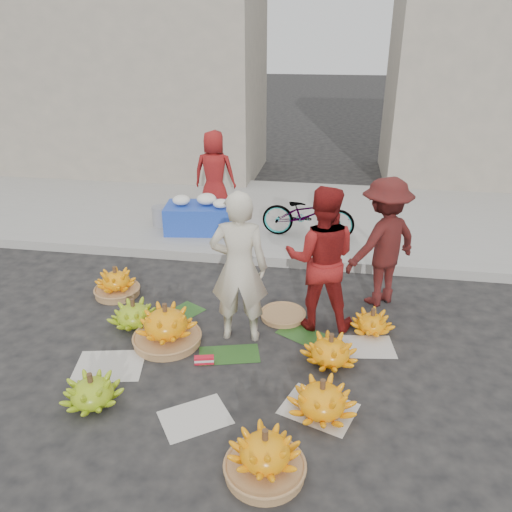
% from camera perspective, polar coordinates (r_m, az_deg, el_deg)
% --- Properties ---
extents(ground, '(80.00, 80.00, 0.00)m').
position_cam_1_polar(ground, '(5.66, -1.64, -10.15)').
color(ground, black).
rests_on(ground, ground).
extents(curb, '(40.00, 0.25, 0.15)m').
position_cam_1_polar(curb, '(7.52, 1.52, -0.31)').
color(curb, gray).
rests_on(curb, ground).
extents(sidewalk, '(40.00, 4.00, 0.12)m').
position_cam_1_polar(sidewalk, '(9.47, 3.30, 4.81)').
color(sidewalk, gray).
rests_on(sidewalk, ground).
extents(building_left, '(6.00, 3.00, 4.00)m').
position_cam_1_polar(building_left, '(12.83, -13.91, 18.18)').
color(building_left, gray).
rests_on(building_left, sidewalk).
extents(building_right, '(5.00, 3.00, 5.00)m').
position_cam_1_polar(building_right, '(12.82, 27.13, 18.62)').
color(building_right, gray).
rests_on(building_right, sidewalk).
extents(newspaper_scatter, '(3.20, 1.80, 0.00)m').
position_cam_1_polar(newspaper_scatter, '(5.03, -3.42, -15.18)').
color(newspaper_scatter, beige).
rests_on(newspaper_scatter, ground).
extents(banana_leaves, '(2.00, 1.00, 0.00)m').
position_cam_1_polar(banana_leaves, '(5.84, -2.24, -8.94)').
color(banana_leaves, '#204A18').
rests_on(banana_leaves, ground).
extents(banana_bunch_0, '(0.86, 0.86, 0.50)m').
position_cam_1_polar(banana_bunch_0, '(5.67, -10.22, -7.87)').
color(banana_bunch_0, olive).
rests_on(banana_bunch_0, ground).
extents(banana_bunch_1, '(0.66, 0.66, 0.35)m').
position_cam_1_polar(banana_bunch_1, '(5.03, -18.23, -14.47)').
color(banana_bunch_1, '#719C16').
rests_on(banana_bunch_1, ground).
extents(banana_bunch_2, '(0.63, 0.63, 0.44)m').
position_cam_1_polar(banana_bunch_2, '(4.18, 1.03, -21.82)').
color(banana_bunch_2, olive).
rests_on(banana_bunch_2, ground).
extents(banana_bunch_3, '(0.71, 0.71, 0.38)m').
position_cam_1_polar(banana_bunch_3, '(4.73, 7.54, -15.90)').
color(banana_bunch_3, '#FFA00C').
rests_on(banana_bunch_3, ground).
extents(banana_bunch_4, '(0.66, 0.66, 0.36)m').
position_cam_1_polar(banana_bunch_4, '(5.36, 8.52, -10.63)').
color(banana_bunch_4, '#FFA00C').
rests_on(banana_bunch_4, ground).
extents(banana_bunch_5, '(0.60, 0.60, 0.30)m').
position_cam_1_polar(banana_bunch_5, '(5.98, 13.13, -7.36)').
color(banana_bunch_5, '#FFA00C').
rests_on(banana_bunch_5, ground).
extents(banana_bunch_6, '(0.70, 0.70, 0.35)m').
position_cam_1_polar(banana_bunch_6, '(6.11, -13.80, -6.46)').
color(banana_bunch_6, '#719C16').
rests_on(banana_bunch_6, ground).
extents(banana_bunch_7, '(0.58, 0.58, 0.41)m').
position_cam_1_polar(banana_bunch_7, '(6.84, -15.68, -3.00)').
color(banana_bunch_7, olive).
rests_on(banana_bunch_7, ground).
extents(basket_spare, '(0.58, 0.58, 0.06)m').
position_cam_1_polar(basket_spare, '(6.15, 3.10, -6.78)').
color(basket_spare, olive).
rests_on(basket_spare, ground).
extents(incense_stack, '(0.21, 0.11, 0.08)m').
position_cam_1_polar(incense_stack, '(5.38, -5.94, -11.74)').
color(incense_stack, red).
rests_on(incense_stack, ground).
extents(vendor_cream, '(0.67, 0.48, 1.74)m').
position_cam_1_polar(vendor_cream, '(5.39, -1.96, -1.38)').
color(vendor_cream, beige).
rests_on(vendor_cream, ground).
extents(vendor_red, '(0.84, 0.65, 1.71)m').
position_cam_1_polar(vendor_red, '(5.69, 7.43, -0.32)').
color(vendor_red, maroon).
rests_on(vendor_red, ground).
extents(man_striped, '(1.21, 1.16, 1.65)m').
position_cam_1_polar(man_striped, '(6.36, 14.35, 1.50)').
color(man_striped, maroon).
rests_on(man_striped, ground).
extents(flower_table, '(1.17, 0.82, 0.63)m').
position_cam_1_polar(flower_table, '(8.45, -6.52, 4.57)').
color(flower_table, '#1A3AAE').
rests_on(flower_table, sidewalk).
extents(grey_bucket, '(0.30, 0.30, 0.34)m').
position_cam_1_polar(grey_bucket, '(8.81, -10.80, 4.51)').
color(grey_bucket, gray).
rests_on(grey_bucket, sidewalk).
extents(flower_vendor, '(0.76, 0.50, 1.53)m').
position_cam_1_polar(flower_vendor, '(9.10, -4.77, 9.40)').
color(flower_vendor, maroon).
rests_on(flower_vendor, sidewalk).
extents(bicycle, '(0.62, 1.53, 0.79)m').
position_cam_1_polar(bicycle, '(8.13, 5.98, 4.82)').
color(bicycle, gray).
rests_on(bicycle, sidewalk).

